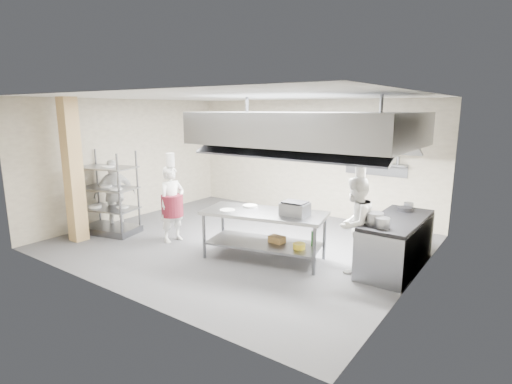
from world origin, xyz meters
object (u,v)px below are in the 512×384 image
Objects in this scene: chef_head at (172,204)px; griddle at (295,209)px; chef_plating at (115,194)px; pass_rack at (108,193)px; stockpot at (374,218)px; chef_line at (355,225)px; cooking_range at (396,245)px; island at (264,235)px.

chef_head is 2.78m from griddle.
chef_plating is 4.57m from griddle.
stockpot is (5.67, 1.09, 0.07)m from pass_rack.
pass_rack is 1.14× the size of chef_plating.
pass_rack is 5.77m from stockpot.
pass_rack reaches higher than chef_line.
pass_rack is 1.66m from chef_head.
cooking_range is 0.90m from chef_line.
cooking_range is at bearing -66.76° from chef_head.
griddle is at bearing -149.67° from cooking_range.
cooking_range is at bearing 1.66° from pass_rack.
chef_line is at bearing -72.87° from chef_head.
pass_rack is at bearing -71.20° from chef_line.
pass_rack is 1.15× the size of chef_head.
chef_head is 3.80m from chef_line.
stockpot reaches higher than cooking_range.
chef_head reaches higher than stockpot.
chef_line is 5.79× the size of stockpot.
griddle is (4.34, 0.79, 0.10)m from pass_rack.
chef_line is 0.38m from stockpot.
griddle is at bearing 114.37° from chef_plating.
chef_head is 4.13m from stockpot.
chef_head reaches higher than island.
griddle is (-1.54, -0.90, 0.60)m from cooking_range.
chef_head is 0.99× the size of chef_plating.
chef_plating is at bearing -74.74° from chef_line.
pass_rack is at bearing -169.12° from stockpot.
chef_head is at bearing -163.61° from cooking_range.
island is at bearing -76.26° from chef_head.
chef_plating is 5.66× the size of stockpot.
pass_rack is at bearing 51.14° from chef_plating.
cooking_range is at bearing 27.58° from griddle.
chef_plating is at bearing -176.76° from griddle.
chef_plating is (-1.80, -0.12, 0.01)m from chef_head.
chef_plating is at bearing 171.92° from island.
stockpot is (0.34, -0.02, 0.17)m from chef_line.
pass_rack reaches higher than island.
island reaches higher than cooking_range.
stockpot is at bearing -109.45° from cooking_range.
griddle is (2.75, 0.36, 0.22)m from chef_head.
pass_rack is at bearing 176.87° from island.
chef_line is at bearing 1.25° from island.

